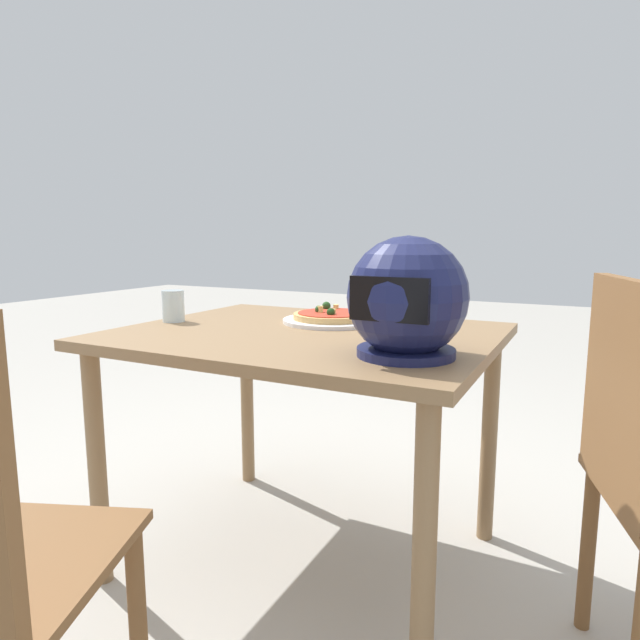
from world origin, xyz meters
TOP-DOWN VIEW (x-y plane):
  - ground_plane at (0.00, 0.00)m, footprint 14.00×14.00m
  - dining_table at (0.00, 0.00)m, footprint 1.06×0.85m
  - pizza_plate at (-0.00, -0.17)m, footprint 0.31×0.31m
  - pizza at (-0.00, -0.17)m, footprint 0.24×0.24m
  - motorcycle_helmet at (-0.36, 0.19)m, footprint 0.27×0.27m
  - drinking_glass at (0.46, 0.04)m, footprint 0.07×0.07m

SIDE VIEW (x-z plane):
  - ground_plane at x=0.00m, z-range 0.00..0.00m
  - dining_table at x=0.00m, z-range 0.27..0.98m
  - pizza_plate at x=0.00m, z-range 0.71..0.72m
  - pizza at x=0.00m, z-range 0.71..0.76m
  - drinking_glass at x=0.46m, z-range 0.71..0.81m
  - motorcycle_helmet at x=-0.36m, z-range 0.71..0.98m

